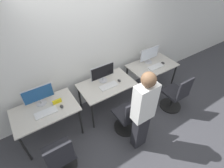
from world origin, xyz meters
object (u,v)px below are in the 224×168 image
object	(u,v)px
monitor_left	(39,95)
office_chair_center	(128,117)
monitor_center	(103,73)
keyboard_left	(46,113)
office_chair_right	(176,96)
mouse_right	(163,63)
monitor_right	(149,55)
office_chair_left	(61,158)
keyboard_right	(156,67)
person_center	(143,111)
mouse_left	(62,106)
mouse_center	(119,81)
keyboard_center	(109,86)

from	to	relation	value
monitor_left	office_chair_center	size ratio (longest dim) A/B	0.58
monitor_center	monitor_left	bearing A→B (deg)	177.78
keyboard_left	office_chair_right	world-z (taller)	office_chair_right
mouse_right	office_chair_right	bearing A→B (deg)	-109.24
monitor_right	keyboard_left	bearing A→B (deg)	-174.68
office_chair_left	keyboard_right	bearing A→B (deg)	14.55
keyboard_right	office_chair_center	bearing A→B (deg)	-153.72
person_center	monitor_left	bearing A→B (deg)	135.73
keyboard_right	monitor_center	bearing A→B (deg)	169.12
monitor_center	keyboard_left	bearing A→B (deg)	-169.82
mouse_left	monitor_center	size ratio (longest dim) A/B	0.17
person_center	office_chair_right	size ratio (longest dim) A/B	1.85
office_chair_center	person_center	bearing A→B (deg)	-92.79
mouse_center	keyboard_right	xyz separation A→B (m)	(1.00, -0.04, -0.01)
mouse_left	keyboard_center	size ratio (longest dim) A/B	0.24
mouse_left	office_chair_right	xyz separation A→B (m)	(2.27, -0.70, -0.37)
keyboard_right	mouse_right	world-z (taller)	mouse_right
monitor_right	office_chair_right	size ratio (longest dim) A/B	0.58
office_chair_left	mouse_right	bearing A→B (deg)	13.62
office_chair_left	keyboard_center	distance (m)	1.55
monitor_left	office_chair_left	size ratio (longest dim) A/B	0.58
keyboard_center	mouse_center	size ratio (longest dim) A/B	4.21
keyboard_right	mouse_center	bearing A→B (deg)	177.67
office_chair_right	office_chair_center	bearing A→B (deg)	175.56
office_chair_left	mouse_right	distance (m)	2.97
keyboard_center	mouse_center	xyz separation A→B (m)	(0.27, 0.02, 0.01)
keyboard_center	office_chair_center	world-z (taller)	office_chair_center
keyboard_center	office_chair_right	xyz separation A→B (m)	(1.27, -0.72, -0.37)
mouse_left	office_chair_right	bearing A→B (deg)	-17.22
office_chair_center	office_chair_right	xyz separation A→B (m)	(1.23, -0.10, 0.00)
keyboard_center	person_center	world-z (taller)	person_center
monitor_left	keyboard_right	bearing A→B (deg)	-6.59
monitor_left	monitor_center	distance (m)	1.27
office_chair_left	keyboard_center	world-z (taller)	office_chair_left
keyboard_right	office_chair_right	bearing A→B (deg)	-89.66
mouse_left	person_center	xyz separation A→B (m)	(1.02, -0.97, 0.17)
monitor_left	office_chair_left	world-z (taller)	monitor_left
mouse_center	mouse_left	bearing A→B (deg)	-178.29
mouse_right	mouse_center	bearing A→B (deg)	178.92
mouse_left	office_chair_center	distance (m)	1.26
monitor_right	keyboard_right	distance (m)	0.32
keyboard_left	office_chair_center	size ratio (longest dim) A/B	0.42
monitor_left	office_chair_left	distance (m)	1.12
office_chair_left	mouse_right	xyz separation A→B (m)	(2.86, 0.69, 0.37)
keyboard_center	mouse_right	size ratio (longest dim) A/B	4.21
person_center	monitor_center	bearing A→B (deg)	91.29
monitor_left	person_center	bearing A→B (deg)	-44.27
monitor_center	office_chair_left	bearing A→B (deg)	-145.49
office_chair_left	mouse_right	world-z (taller)	office_chair_left
office_chair_right	keyboard_center	bearing A→B (deg)	150.42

